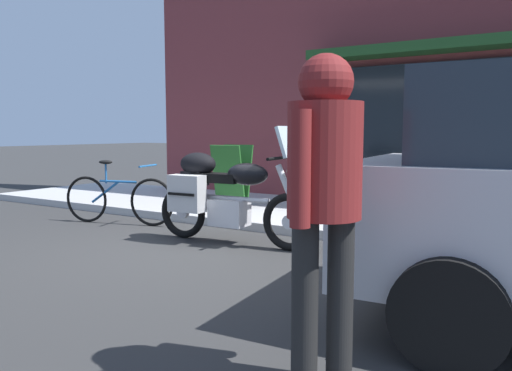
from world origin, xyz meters
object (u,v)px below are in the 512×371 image
Objects in this scene: sandwich_board_sign at (232,177)px; touring_motorcycle at (222,193)px; parked_bicycle at (118,199)px; pedestrian_walking at (324,181)px.

touring_motorcycle is at bearing -58.83° from sandwich_board_sign.
parked_bicycle is 1.71× the size of sandwich_board_sign.
sandwich_board_sign is (-1.03, 1.70, 0.02)m from touring_motorcycle.
pedestrian_walking reaches higher than parked_bicycle.
sandwich_board_sign is (1.00, 1.47, 0.26)m from parked_bicycle.
parked_bicycle is 1.00× the size of pedestrian_walking.
sandwich_board_sign is (-3.47, 4.22, -0.46)m from pedestrian_walking.
touring_motorcycle is 1.24× the size of parked_bicycle.
touring_motorcycle is 2.06m from parked_bicycle.
touring_motorcycle is 1.24× the size of pedestrian_walking.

